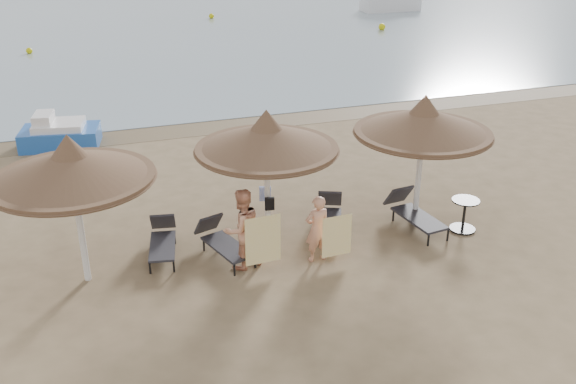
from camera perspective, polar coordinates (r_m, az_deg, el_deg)
name	(u,v)px	position (r m, az deg, el deg)	size (l,w,h in m)	color
ground	(266,267)	(13.74, -1.99, -6.65)	(160.00, 160.00, 0.00)	#8B7352
wet_sand_strip	(186,129)	(22.12, -9.01, 5.52)	(200.00, 1.60, 0.01)	brown
palapa_left	(71,166)	(12.82, -18.72, 2.17)	(3.18, 3.18, 3.15)	white
palapa_center	(267,138)	(13.71, -1.91, 4.81)	(3.15, 3.15, 3.12)	white
palapa_right	(423,122)	(14.93, 11.95, 6.10)	(3.19, 3.19, 3.16)	white
lounger_far_left	(163,239)	(14.37, -11.08, -4.12)	(0.82, 1.70, 0.73)	black
lounger_near_left	(222,240)	(14.10, -5.90, -4.27)	(1.06, 1.80, 0.77)	black
lounger_near_right	(329,215)	(15.16, 3.69, -2.02)	(1.17, 1.77, 0.76)	black
lounger_far_right	(413,212)	(15.51, 11.04, -1.71)	(0.84, 1.89, 0.82)	black
side_table	(464,216)	(15.58, 15.37, -2.05)	(0.65, 0.65, 0.78)	black
person_left	(242,223)	(13.28, -4.13, -2.76)	(0.95, 0.62, 2.06)	tan
person_right	(317,224)	(13.56, 2.63, -2.83)	(0.81, 0.53, 1.76)	tan
towel_left	(263,240)	(13.20, -2.23, -4.29)	(0.77, 0.07, 1.09)	yellow
towel_right	(337,236)	(13.58, 4.37, -3.92)	(0.68, 0.05, 0.95)	yellow
bag_patterned	(265,194)	(14.39, -2.04, -0.14)	(0.28, 0.16, 0.33)	white
bag_dark	(270,204)	(14.14, -1.64, -1.05)	(0.22, 0.10, 0.30)	black
pedal_boat	(59,134)	(21.45, -19.68, 4.89)	(2.55, 1.77, 1.09)	#1F55AF
buoy_left	(29,51)	(35.53, -22.01, 11.56)	(0.32, 0.32, 0.32)	#D2C807
buoy_mid	(211,16)	(43.63, -6.82, 15.27)	(0.34, 0.34, 0.34)	#D2C807
buoy_right	(382,27)	(39.75, 8.35, 14.33)	(0.41, 0.41, 0.41)	#D2C807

